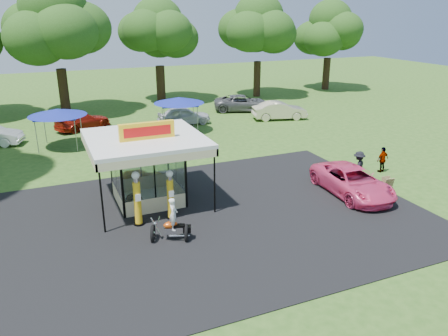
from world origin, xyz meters
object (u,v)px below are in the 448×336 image
(spectator_east_b, at_px, (383,160))
(tent_east, at_px, (179,100))
(bg_car_d, at_px, (243,103))
(pink_sedan, at_px, (352,181))
(motorcycle, at_px, (172,224))
(bg_car_b, at_px, (83,121))
(tent_west, at_px, (57,113))
(gas_pump_left, at_px, (137,200))
(a_frame_sign, at_px, (387,185))
(gas_station_kiosk, at_px, (147,168))
(bg_car_c, at_px, (184,116))
(spectator_east_a, at_px, (358,167))
(kiosk_car, at_px, (139,178))
(bg_car_e, at_px, (280,111))
(gas_pump_right, at_px, (170,196))

(spectator_east_b, bearing_deg, tent_east, -67.01)
(bg_car_d, relative_size, tent_east, 1.39)
(pink_sedan, xyz_separation_m, tent_east, (-4.37, 15.60, 1.75))
(motorcycle, height_order, spectator_east_b, motorcycle)
(bg_car_b, xyz_separation_m, tent_west, (-1.98, -4.57, 1.81))
(gas_pump_left, xyz_separation_m, a_frame_sign, (12.76, -1.51, -0.77))
(gas_station_kiosk, xyz_separation_m, gas_pump_left, (-1.04, -2.39, -0.56))
(bg_car_b, height_order, bg_car_d, bg_car_d)
(bg_car_c, relative_size, tent_east, 1.12)
(a_frame_sign, distance_m, spectator_east_a, 2.03)
(motorcycle, xyz_separation_m, kiosk_car, (0.05, 6.51, -0.29))
(spectator_east_a, height_order, bg_car_e, spectator_east_a)
(gas_pump_right, xyz_separation_m, motorcycle, (-0.52, -1.96, -0.37))
(a_frame_sign, xyz_separation_m, spectator_east_a, (-0.33, 1.96, 0.43))
(spectator_east_b, relative_size, bg_car_c, 0.35)
(bg_car_d, bearing_deg, spectator_east_a, -164.38)
(bg_car_c, relative_size, tent_west, 1.12)
(kiosk_car, relative_size, pink_sedan, 0.54)
(bg_car_d, relative_size, tent_west, 1.39)
(motorcycle, bearing_deg, gas_station_kiosk, 109.95)
(spectator_east_a, relative_size, tent_east, 0.45)
(kiosk_car, height_order, spectator_east_a, spectator_east_a)
(spectator_east_a, xyz_separation_m, spectator_east_b, (2.36, 0.70, -0.11))
(bg_car_b, distance_m, bg_car_d, 14.85)
(gas_pump_left, bearing_deg, bg_car_d, 53.65)
(spectator_east_a, relative_size, bg_car_c, 0.40)
(motorcycle, distance_m, tent_west, 16.27)
(spectator_east_b, xyz_separation_m, bg_car_d, (-0.37, 18.47, -0.02))
(a_frame_sign, relative_size, bg_car_d, 0.16)
(bg_car_c, height_order, bg_car_d, bg_car_d)
(a_frame_sign, relative_size, tent_west, 0.23)
(gas_station_kiosk, relative_size, bg_car_d, 0.99)
(gas_pump_right, distance_m, motorcycle, 2.06)
(a_frame_sign, height_order, tent_west, tent_west)
(gas_pump_right, distance_m, bg_car_b, 18.53)
(bg_car_c, xyz_separation_m, bg_car_e, (8.31, -1.55, 0.03))
(pink_sedan, height_order, bg_car_e, bg_car_e)
(spectator_east_b, distance_m, tent_east, 15.95)
(motorcycle, distance_m, pink_sedan, 10.03)
(gas_pump_right, bearing_deg, tent_west, 105.57)
(motorcycle, distance_m, a_frame_sign, 11.78)
(kiosk_car, xyz_separation_m, bg_car_b, (-1.41, 13.89, 0.18))
(bg_car_c, height_order, tent_east, tent_east)
(a_frame_sign, relative_size, pink_sedan, 0.17)
(gas_pump_left, distance_m, gas_pump_right, 1.52)
(pink_sedan, bearing_deg, gas_pump_right, 178.08)
(gas_station_kiosk, height_order, bg_car_b, gas_station_kiosk)
(tent_west, bearing_deg, tent_east, 5.10)
(gas_pump_left, relative_size, gas_pump_right, 1.08)
(pink_sedan, relative_size, bg_car_e, 1.10)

